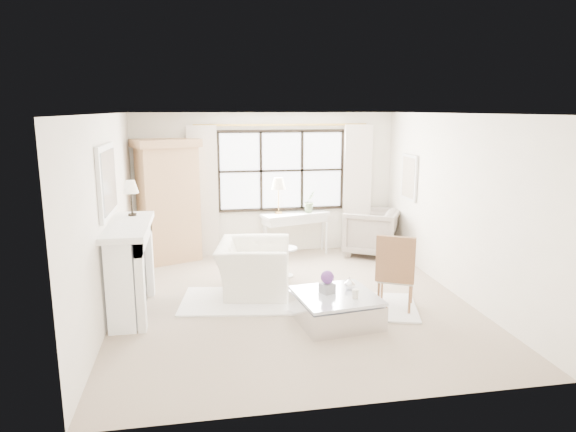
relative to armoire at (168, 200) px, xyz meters
name	(u,v)px	position (x,y,z in m)	size (l,w,h in m)	color
floor	(292,301)	(1.84, -2.46, -1.14)	(5.50, 5.50, 0.00)	tan
ceiling	(292,114)	(1.84, -2.46, 1.56)	(5.50, 5.50, 0.00)	white
wall_back	(266,184)	(1.84, 0.29, 0.21)	(5.00, 5.00, 0.00)	white
wall_front	(348,270)	(1.84, -5.21, 0.21)	(5.00, 5.00, 0.00)	silver
wall_left	(107,218)	(-0.66, -2.46, 0.21)	(5.50, 5.50, 0.00)	white
wall_right	(456,205)	(4.34, -2.46, 0.21)	(5.50, 5.50, 0.00)	white
window_pane	(282,171)	(2.14, 0.27, 0.46)	(2.40, 0.02, 1.50)	silver
window_frame	(282,171)	(2.14, 0.26, 0.46)	(2.50, 0.04, 1.50)	black
curtain_rod	(282,125)	(2.14, 0.21, 1.33)	(0.04, 0.04, 3.30)	gold
curtain_left	(203,192)	(0.64, 0.19, 0.10)	(0.55, 0.10, 2.47)	beige
curtain_right	(357,188)	(3.64, 0.19, 0.10)	(0.55, 0.10, 2.47)	silver
fireplace	(128,267)	(-0.44, -2.46, -0.49)	(0.58, 1.66, 1.26)	white
mirror_frame	(107,181)	(-0.63, -2.46, 0.70)	(0.05, 1.15, 0.95)	white
mirror_glass	(109,181)	(-0.60, -2.46, 0.70)	(0.02, 1.00, 0.80)	silver
art_frame	(409,177)	(4.31, -0.76, 0.41)	(0.04, 0.62, 0.82)	silver
art_canvas	(408,177)	(4.29, -0.76, 0.41)	(0.01, 0.52, 0.72)	#B5A48C
mantel_lamp	(131,188)	(-0.40, -1.94, 0.51)	(0.22, 0.22, 0.51)	black
armoire	(168,200)	(0.00, 0.00, 0.00)	(1.30, 1.07, 2.24)	tan
console_table	(295,233)	(2.36, 0.07, -0.74)	(1.37, 0.81, 0.80)	silver
console_lamp	(278,185)	(2.05, 0.09, 0.22)	(0.28, 0.28, 0.69)	#B6853F
orchid_plant	(310,201)	(2.65, 0.08, -0.12)	(0.24, 0.19, 0.43)	#617850
side_table	(285,258)	(1.93, -1.32, -0.81)	(0.40, 0.40, 0.51)	white
rug_left	(237,301)	(1.05, -2.33, -1.13)	(1.61, 1.13, 0.03)	white
rug_right	(365,306)	(2.81, -2.85, -1.13)	(1.44, 1.08, 0.03)	white
club_armchair	(253,268)	(1.33, -1.97, -0.75)	(1.20, 1.05, 0.78)	white
wingback_chair	(372,232)	(3.81, -0.26, -0.70)	(0.95, 0.98, 0.89)	gray
french_chair	(395,288)	(3.21, -2.99, -0.83)	(0.65, 0.65, 1.08)	#8F603C
coffee_table	(336,308)	(2.28, -3.27, -0.96)	(1.12, 1.12, 0.38)	silver
planter_box	(327,288)	(2.17, -3.19, -0.70)	(0.17, 0.17, 0.13)	gray
planter_flowers	(327,277)	(2.17, -3.19, -0.55)	(0.18, 0.18, 0.18)	#61327D
pillar_candle	(355,294)	(2.48, -3.45, -0.70)	(0.08, 0.08, 0.12)	beige
coffee_vase	(350,283)	(2.51, -3.10, -0.68)	(0.16, 0.16, 0.17)	white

